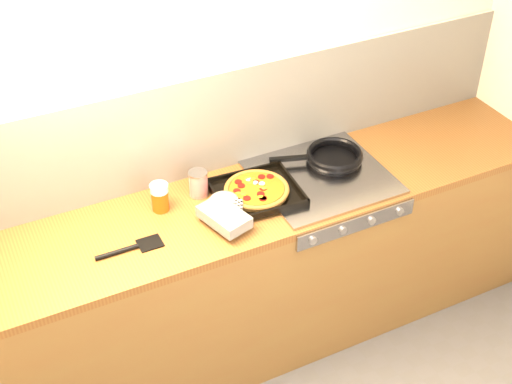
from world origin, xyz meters
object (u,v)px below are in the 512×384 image
pizza_on_tray (247,197)px  frying_pan (333,157)px  tomato_can (198,184)px  juice_glass (160,197)px

pizza_on_tray → frying_pan: bearing=11.4°
frying_pan → tomato_can: tomato_can is taller
tomato_can → juice_glass: (-0.19, -0.03, 0.01)m
frying_pan → pizza_on_tray: bearing=-168.6°
tomato_can → juice_glass: 0.19m
pizza_on_tray → tomato_can: tomato_can is taller
tomato_can → frying_pan: bearing=-5.0°
frying_pan → juice_glass: size_ratio=3.57×
pizza_on_tray → frying_pan: 0.51m
juice_glass → frying_pan: bearing=-2.2°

